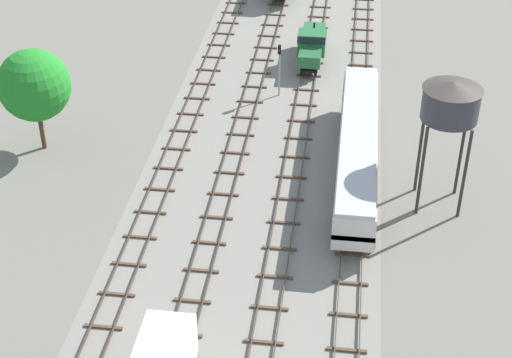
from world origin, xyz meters
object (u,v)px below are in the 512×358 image
shunter_loco_centre_left_mid (312,43)px  signal_post_nearest (279,63)px  passenger_coach_centre_near (358,147)px  water_tower (451,103)px

shunter_loco_centre_left_mid → signal_post_nearest: size_ratio=1.63×
passenger_coach_centre_near → water_tower: bearing=-25.8°
shunter_loco_centre_left_mid → passenger_coach_centre_near: bearing=-76.3°
signal_post_nearest → water_tower: bearing=-49.1°
shunter_loco_centre_left_mid → water_tower: 26.49m
passenger_coach_centre_near → shunter_loco_centre_left_mid: passenger_coach_centre_near is taller
shunter_loco_centre_left_mid → signal_post_nearest: signal_post_nearest is taller
shunter_loco_centre_left_mid → water_tower: (11.01, -23.21, 6.47)m
signal_post_nearest → passenger_coach_centre_near: bearing=-59.6°
water_tower → signal_post_nearest: 21.25m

